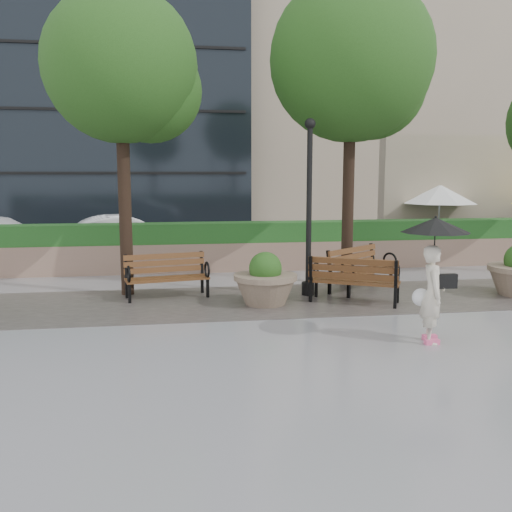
{
  "coord_description": "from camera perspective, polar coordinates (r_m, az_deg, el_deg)",
  "views": [
    {
      "loc": [
        -2.74,
        -8.83,
        2.75
      ],
      "look_at": [
        -1.05,
        2.21,
        1.1
      ],
      "focal_mm": 40.0,
      "sensor_mm": 36.0,
      "label": 1
    }
  ],
  "objects": [
    {
      "name": "ground",
      "position": [
        9.65,
        8.29,
        -8.25
      ],
      "size": [
        100.0,
        100.0,
        0.0
      ],
      "primitive_type": "plane",
      "color": "gray",
      "rests_on": "ground"
    },
    {
      "name": "cobble_strip",
      "position": [
        12.45,
        4.26,
        -4.35
      ],
      "size": [
        28.0,
        3.2,
        0.01
      ],
      "primitive_type": "cube",
      "color": "#383330",
      "rests_on": "ground"
    },
    {
      "name": "hedge_wall",
      "position": [
        16.2,
        1.12,
        1.01
      ],
      "size": [
        24.0,
        0.8,
        1.35
      ],
      "color": "#8F6F5C",
      "rests_on": "ground"
    },
    {
      "name": "asphalt_street",
      "position": [
        20.21,
        -0.82,
        0.59
      ],
      "size": [
        40.0,
        7.0,
        0.0
      ],
      "primitive_type": "cube",
      "color": "black",
      "rests_on": "ground"
    },
    {
      "name": "bldg_stone",
      "position": [
        35.05,
        13.68,
        20.12
      ],
      "size": [
        18.0,
        10.0,
        20.0
      ],
      "primitive_type": "cube",
      "color": "tan",
      "rests_on": "ground"
    },
    {
      "name": "bench_1",
      "position": [
        12.67,
        -8.87,
        -2.91
      ],
      "size": [
        1.88,
        1.03,
        0.96
      ],
      "rotation": [
        0.0,
        0.0,
        0.19
      ],
      "color": "brown",
      "rests_on": "ground"
    },
    {
      "name": "bench_2",
      "position": [
        12.23,
        9.77,
        -3.3
      ],
      "size": [
        1.96,
        1.5,
        0.99
      ],
      "rotation": [
        0.0,
        0.0,
        2.66
      ],
      "color": "brown",
      "rests_on": "ground"
    },
    {
      "name": "bench_3",
      "position": [
        13.53,
        10.46,
        -2.18
      ],
      "size": [
        1.91,
        1.71,
        1.0
      ],
      "rotation": [
        0.0,
        0.0,
        0.65
      ],
      "color": "brown",
      "rests_on": "ground"
    },
    {
      "name": "planter_left",
      "position": [
        11.88,
        0.94,
        -2.83
      ],
      "size": [
        1.33,
        1.33,
        1.11
      ],
      "color": "#7F6B56",
      "rests_on": "ground"
    },
    {
      "name": "lamppost",
      "position": [
        12.66,
        5.31,
        3.67
      ],
      "size": [
        0.28,
        0.28,
        3.9
      ],
      "color": "black",
      "rests_on": "ground"
    },
    {
      "name": "tree_0",
      "position": [
        13.2,
        -12.68,
        17.44
      ],
      "size": [
        3.41,
        3.3,
        6.66
      ],
      "color": "black",
      "rests_on": "ground"
    },
    {
      "name": "tree_1",
      "position": [
        14.45,
        10.01,
        18.18
      ],
      "size": [
        3.89,
        3.87,
        7.31
      ],
      "color": "black",
      "rests_on": "ground"
    },
    {
      "name": "patio_umb_white",
      "position": [
        20.23,
        17.92,
        5.85
      ],
      "size": [
        2.5,
        2.5,
        2.3
      ],
      "color": "black",
      "rests_on": "ground"
    },
    {
      "name": "car_right",
      "position": [
        19.65,
        -12.92,
        2.09
      ],
      "size": [
        4.22,
        2.38,
        1.32
      ],
      "primitive_type": "imported",
      "rotation": [
        0.0,
        0.0,
        1.83
      ],
      "color": "white",
      "rests_on": "ground"
    },
    {
      "name": "pedestrian",
      "position": [
        9.6,
        17.33,
        -1.07
      ],
      "size": [
        1.1,
        1.1,
        2.03
      ],
      "rotation": [
        0.0,
        0.0,
        1.26
      ],
      "color": "beige",
      "rests_on": "ground"
    }
  ]
}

